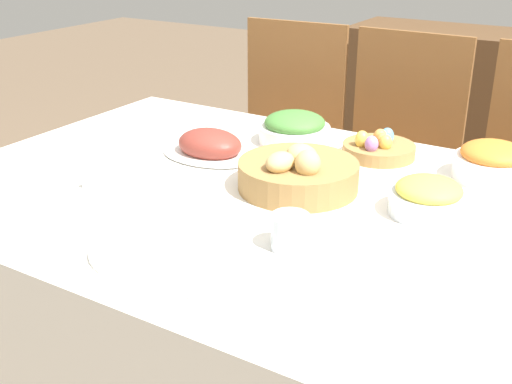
# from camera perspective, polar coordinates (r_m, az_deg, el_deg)

# --- Properties ---
(dining_table) EXTENTS (1.62, 1.09, 0.75)m
(dining_table) POSITION_cam_1_polar(r_m,az_deg,el_deg) (1.70, 0.95, -11.98)
(dining_table) COLOR silver
(dining_table) RESTS_ON ground
(chair_far_left) EXTENTS (0.44, 0.44, 0.99)m
(chair_far_left) POSITION_cam_1_polar(r_m,az_deg,el_deg) (2.54, 2.26, 4.17)
(chair_far_left) COLOR brown
(chair_far_left) RESTS_ON ground
(chair_far_center) EXTENTS (0.43, 0.43, 0.99)m
(chair_far_center) POSITION_cam_1_polar(r_m,az_deg,el_deg) (2.36, 11.94, 2.20)
(chair_far_center) COLOR brown
(chair_far_center) RESTS_ON ground
(sideboard) EXTENTS (1.25, 0.44, 0.87)m
(sideboard) POSITION_cam_1_polar(r_m,az_deg,el_deg) (3.32, 18.88, 5.87)
(sideboard) COLOR brown
(sideboard) RESTS_ON ground
(bread_basket) EXTENTS (0.29, 0.29, 0.12)m
(bread_basket) POSITION_cam_1_polar(r_m,az_deg,el_deg) (1.53, 3.76, 1.66)
(bread_basket) COLOR #9E7542
(bread_basket) RESTS_ON dining_table
(egg_basket) EXTENTS (0.20, 0.20, 0.08)m
(egg_basket) POSITION_cam_1_polar(r_m,az_deg,el_deg) (1.77, 10.83, 3.86)
(egg_basket) COLOR #9E7542
(egg_basket) RESTS_ON dining_table
(ham_platter) EXTENTS (0.29, 0.20, 0.08)m
(ham_platter) POSITION_cam_1_polar(r_m,az_deg,el_deg) (1.75, -4.12, 4.09)
(ham_platter) COLOR white
(ham_platter) RESTS_ON dining_table
(pineapple_bowl) EXTENTS (0.17, 0.17, 0.08)m
(pineapple_bowl) POSITION_cam_1_polar(r_m,az_deg,el_deg) (1.45, 15.05, -0.46)
(pineapple_bowl) COLOR silver
(pineapple_bowl) RESTS_ON dining_table
(green_salad_bowl) EXTENTS (0.21, 0.21, 0.09)m
(green_salad_bowl) POSITION_cam_1_polar(r_m,az_deg,el_deg) (1.85, 3.44, 5.65)
(green_salad_bowl) COLOR white
(green_salad_bowl) RESTS_ON dining_table
(carrot_bowl) EXTENTS (0.19, 0.19, 0.10)m
(carrot_bowl) POSITION_cam_1_polar(r_m,az_deg,el_deg) (1.69, 20.29, 2.52)
(carrot_bowl) COLOR white
(carrot_bowl) RESTS_ON dining_table
(dinner_plate) EXTENTS (0.23, 0.23, 0.01)m
(dinner_plate) POSITION_cam_1_polar(r_m,az_deg,el_deg) (1.27, -9.42, -5.05)
(dinner_plate) COLOR white
(dinner_plate) RESTS_ON dining_table
(fork) EXTENTS (0.02, 0.20, 0.00)m
(fork) POSITION_cam_1_polar(r_m,az_deg,el_deg) (1.36, -13.99, -3.57)
(fork) COLOR silver
(fork) RESTS_ON dining_table
(knife) EXTENTS (0.02, 0.20, 0.00)m
(knife) POSITION_cam_1_polar(r_m,az_deg,el_deg) (1.19, -4.18, -6.90)
(knife) COLOR silver
(knife) RESTS_ON dining_table
(spoon) EXTENTS (0.02, 0.20, 0.00)m
(spoon) POSITION_cam_1_polar(r_m,az_deg,el_deg) (1.18, -2.98, -7.29)
(spoon) COLOR silver
(spoon) RESTS_ON dining_table
(drinking_cup) EXTENTS (0.08, 0.08, 0.07)m
(drinking_cup) POSITION_cam_1_polar(r_m,az_deg,el_deg) (1.26, 3.06, -3.55)
(drinking_cup) COLOR silver
(drinking_cup) RESTS_ON dining_table
(butter_dish) EXTENTS (0.13, 0.08, 0.03)m
(butter_dish) POSITION_cam_1_polar(r_m,az_deg,el_deg) (1.57, -12.52, 0.85)
(butter_dish) COLOR white
(butter_dish) RESTS_ON dining_table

